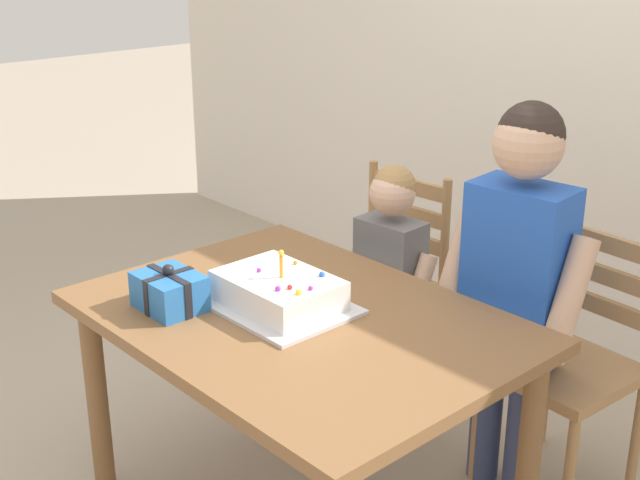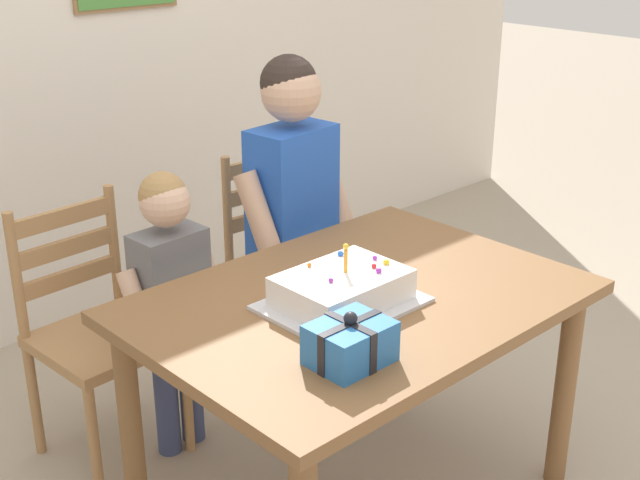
% 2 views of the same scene
% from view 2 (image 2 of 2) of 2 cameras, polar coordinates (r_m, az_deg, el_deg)
% --- Properties ---
extents(back_wall, '(6.40, 0.11, 2.60)m').
position_cam_2_polar(back_wall, '(3.87, -17.61, 12.62)').
color(back_wall, silver).
rests_on(back_wall, ground).
extents(dining_table, '(1.32, 0.95, 0.75)m').
position_cam_2_polar(dining_table, '(2.61, 2.52, -5.74)').
color(dining_table, brown).
rests_on(dining_table, ground).
extents(birthday_cake, '(0.44, 0.34, 0.19)m').
position_cam_2_polar(birthday_cake, '(2.48, 1.49, -3.38)').
color(birthday_cake, silver).
rests_on(birthday_cake, dining_table).
extents(gift_box_red_large, '(0.21, 0.17, 0.15)m').
position_cam_2_polar(gift_box_red_large, '(2.19, 2.03, -6.88)').
color(gift_box_red_large, '#286BB7').
rests_on(gift_box_red_large, dining_table).
extents(chair_left, '(0.44, 0.44, 0.92)m').
position_cam_2_polar(chair_left, '(3.06, -14.66, -5.94)').
color(chair_left, '#A87A4C').
rests_on(chair_left, ground).
extents(chair_right, '(0.45, 0.45, 0.92)m').
position_cam_2_polar(chair_right, '(3.50, -2.14, -1.51)').
color(chair_right, '#A87A4C').
rests_on(chair_right, ground).
extents(child_older, '(0.51, 0.30, 1.35)m').
position_cam_2_polar(child_older, '(3.17, -1.84, 2.83)').
color(child_older, '#38426B').
rests_on(child_older, ground).
extents(child_younger, '(0.38, 0.22, 1.04)m').
position_cam_2_polar(child_younger, '(2.94, -9.91, -3.17)').
color(child_younger, '#38426B').
rests_on(child_younger, ground).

